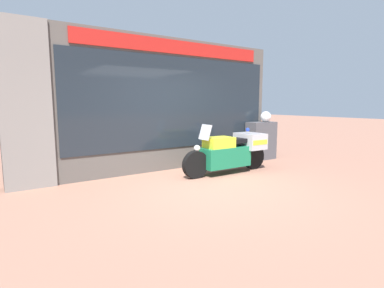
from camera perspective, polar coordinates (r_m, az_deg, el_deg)
ground_plane at (r=5.96m, az=3.08°, el=-8.22°), size 60.00×60.00×0.00m
shop_building at (r=7.24m, az=-9.17°, el=7.43°), size 6.70×0.55×3.20m
window_display at (r=7.73m, az=-3.70°, el=-1.01°), size 5.35×0.30×1.94m
paramedic_motorcycle at (r=7.15m, az=7.53°, el=-1.25°), size 2.36×0.71×1.17m
utility_cabinet at (r=9.00m, az=13.01°, el=0.61°), size 0.88×0.43×1.10m
white_helmet at (r=8.97m, az=13.87°, el=5.07°), size 0.31×0.31×0.31m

